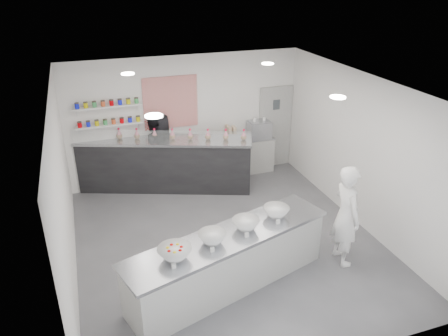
{
  "coord_description": "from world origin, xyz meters",
  "views": [
    {
      "loc": [
        -2.3,
        -6.52,
        4.79
      ],
      "look_at": [
        0.06,
        0.4,
        1.38
      ],
      "focal_mm": 35.0,
      "sensor_mm": 36.0,
      "label": 1
    }
  ],
  "objects_px": {
    "back_bar": "(165,164)",
    "woman_prep": "(346,215)",
    "prep_counter": "(229,261)",
    "staff_right": "(163,150)",
    "staff_left": "(154,150)",
    "espresso_ledge": "(250,156)",
    "espresso_machine": "(259,130)"
  },
  "relations": [
    {
      "from": "prep_counter",
      "to": "staff_left",
      "type": "bearing_deg",
      "value": 78.94
    },
    {
      "from": "prep_counter",
      "to": "staff_right",
      "type": "height_order",
      "value": "staff_right"
    },
    {
      "from": "woman_prep",
      "to": "staff_right",
      "type": "distance_m",
      "value": 4.64
    },
    {
      "from": "espresso_ledge",
      "to": "prep_counter",
      "type": "bearing_deg",
      "value": -116.15
    },
    {
      "from": "prep_counter",
      "to": "staff_left",
      "type": "xyz_separation_m",
      "value": [
        -0.44,
        4.0,
        0.41
      ]
    },
    {
      "from": "woman_prep",
      "to": "espresso_machine",
      "type": "bearing_deg",
      "value": 2.05
    },
    {
      "from": "staff_left",
      "to": "espresso_machine",
      "type": "bearing_deg",
      "value": 173.78
    },
    {
      "from": "espresso_ledge",
      "to": "staff_left",
      "type": "height_order",
      "value": "staff_left"
    },
    {
      "from": "prep_counter",
      "to": "espresso_ledge",
      "type": "relative_size",
      "value": 2.93
    },
    {
      "from": "espresso_ledge",
      "to": "staff_right",
      "type": "distance_m",
      "value": 2.22
    },
    {
      "from": "espresso_ledge",
      "to": "espresso_machine",
      "type": "xyz_separation_m",
      "value": [
        0.23,
        0.0,
        0.66
      ]
    },
    {
      "from": "espresso_machine",
      "to": "woman_prep",
      "type": "bearing_deg",
      "value": -90.67
    },
    {
      "from": "back_bar",
      "to": "staff_left",
      "type": "bearing_deg",
      "value": 147.21
    },
    {
      "from": "espresso_ledge",
      "to": "espresso_machine",
      "type": "distance_m",
      "value": 0.7
    },
    {
      "from": "back_bar",
      "to": "woman_prep",
      "type": "xyz_separation_m",
      "value": [
        2.36,
        -3.74,
        0.31
      ]
    },
    {
      "from": "staff_left",
      "to": "staff_right",
      "type": "xyz_separation_m",
      "value": [
        0.19,
        0.0,
        -0.02
      ]
    },
    {
      "from": "espresso_machine",
      "to": "staff_left",
      "type": "relative_size",
      "value": 0.31
    },
    {
      "from": "back_bar",
      "to": "staff_right",
      "type": "bearing_deg",
      "value": 109.95
    },
    {
      "from": "back_bar",
      "to": "woman_prep",
      "type": "height_order",
      "value": "woman_prep"
    },
    {
      "from": "woman_prep",
      "to": "staff_right",
      "type": "xyz_separation_m",
      "value": [
        -2.36,
        3.99,
        -0.05
      ]
    },
    {
      "from": "prep_counter",
      "to": "espresso_ledge",
      "type": "distance_m",
      "value": 4.38
    },
    {
      "from": "woman_prep",
      "to": "staff_left",
      "type": "xyz_separation_m",
      "value": [
        -2.55,
        3.99,
        -0.03
      ]
    },
    {
      "from": "woman_prep",
      "to": "staff_left",
      "type": "distance_m",
      "value": 4.74
    },
    {
      "from": "prep_counter",
      "to": "espresso_ledge",
      "type": "bearing_deg",
      "value": 46.57
    },
    {
      "from": "staff_right",
      "to": "espresso_ledge",
      "type": "bearing_deg",
      "value": -175.9
    },
    {
      "from": "prep_counter",
      "to": "woman_prep",
      "type": "height_order",
      "value": "woman_prep"
    },
    {
      "from": "espresso_ledge",
      "to": "staff_left",
      "type": "xyz_separation_m",
      "value": [
        -2.37,
        0.07,
        0.44
      ]
    },
    {
      "from": "espresso_ledge",
      "to": "staff_right",
      "type": "xyz_separation_m",
      "value": [
        -2.18,
        0.07,
        0.42
      ]
    },
    {
      "from": "espresso_ledge",
      "to": "espresso_machine",
      "type": "bearing_deg",
      "value": 0.0
    },
    {
      "from": "espresso_machine",
      "to": "staff_left",
      "type": "bearing_deg",
      "value": 178.45
    },
    {
      "from": "back_bar",
      "to": "espresso_machine",
      "type": "bearing_deg",
      "value": 24.64
    },
    {
      "from": "prep_counter",
      "to": "espresso_ledge",
      "type": "xyz_separation_m",
      "value": [
        1.93,
        3.93,
        -0.03
      ]
    }
  ]
}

